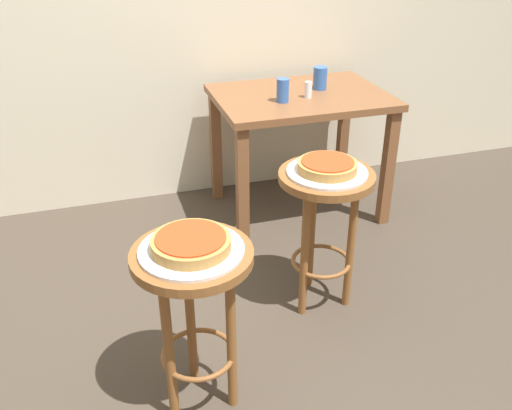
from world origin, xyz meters
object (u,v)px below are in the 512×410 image
at_px(cup_far_edge, 320,78).
at_px(cup_near_edge, 283,90).
at_px(stool_foreground, 194,292).
at_px(condiment_shaker, 308,90).
at_px(pizza_middle, 327,166).
at_px(serving_plate_foreground, 191,250).
at_px(serving_plate_middle, 327,172).
at_px(dining_table, 300,114).
at_px(stool_middle, 325,208).
at_px(pizza_foreground, 191,243).

bearing_deg(cup_far_edge, cup_near_edge, -151.03).
bearing_deg(stool_foreground, cup_near_edge, 58.27).
relative_size(stool_foreground, condiment_shaker, 7.53).
bearing_deg(pizza_middle, cup_near_edge, 84.58).
relative_size(stool_foreground, cup_far_edge, 5.27).
relative_size(serving_plate_foreground, serving_plate_middle, 1.02).
bearing_deg(dining_table, stool_middle, -103.98).
height_order(serving_plate_middle, cup_far_edge, cup_far_edge).
bearing_deg(pizza_middle, cup_far_edge, 69.19).
bearing_deg(pizza_middle, serving_plate_foreground, -147.67).
distance_m(cup_far_edge, condiment_shaker, 0.18).
xyz_separation_m(pizza_foreground, pizza_middle, (0.67, 0.42, -0.00)).
xyz_separation_m(stool_foreground, cup_far_edge, (1.03, 1.36, 0.29)).
relative_size(stool_foreground, cup_near_edge, 5.32).
bearing_deg(pizza_foreground, serving_plate_foreground, 0.00).
xyz_separation_m(serving_plate_middle, pizza_middle, (-0.00, 0.00, 0.03)).
xyz_separation_m(stool_middle, serving_plate_middle, (0.00, 0.00, 0.17)).
distance_m(pizza_foreground, cup_near_edge, 1.42).
relative_size(serving_plate_middle, pizza_middle, 1.36).
xyz_separation_m(stool_foreground, serving_plate_foreground, (0.00, 0.00, 0.17)).
relative_size(stool_middle, condiment_shaker, 7.53).
xyz_separation_m(stool_foreground, pizza_foreground, (0.00, 0.00, 0.20)).
height_order(stool_foreground, dining_table, dining_table).
height_order(stool_foreground, pizza_foreground, pizza_foreground).
xyz_separation_m(dining_table, condiment_shaker, (0.01, -0.08, 0.16)).
bearing_deg(serving_plate_middle, dining_table, 76.02).
xyz_separation_m(dining_table, cup_near_edge, (-0.15, -0.10, 0.18)).
xyz_separation_m(pizza_middle, cup_near_edge, (0.07, 0.78, 0.09)).
xyz_separation_m(pizza_middle, cup_far_edge, (0.36, 0.94, 0.09)).
relative_size(pizza_foreground, stool_middle, 0.39).
bearing_deg(stool_middle, cup_far_edge, 69.19).
relative_size(pizza_middle, cup_far_edge, 1.98).
bearing_deg(cup_near_edge, serving_plate_middle, -95.42).
xyz_separation_m(serving_plate_foreground, dining_table, (0.89, 1.31, -0.06)).
bearing_deg(condiment_shaker, pizza_foreground, -126.27).
bearing_deg(pizza_middle, serving_plate_middle, 0.00).
bearing_deg(condiment_shaker, serving_plate_foreground, -126.27).
bearing_deg(dining_table, cup_near_edge, -145.06).
bearing_deg(cup_far_edge, serving_plate_middle, -110.81).
height_order(stool_foreground, cup_near_edge, cup_near_edge).
relative_size(pizza_middle, condiment_shaker, 2.83).
relative_size(stool_foreground, serving_plate_middle, 1.95).
distance_m(serving_plate_middle, dining_table, 0.91).
distance_m(pizza_middle, cup_far_edge, 1.01).
bearing_deg(serving_plate_middle, cup_near_edge, 84.58).
distance_m(stool_middle, serving_plate_middle, 0.17).
bearing_deg(stool_middle, pizza_foreground, -147.67).
bearing_deg(dining_table, serving_plate_middle, -103.98).
distance_m(cup_near_edge, cup_far_edge, 0.32).
xyz_separation_m(stool_foreground, dining_table, (0.89, 1.31, 0.11)).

